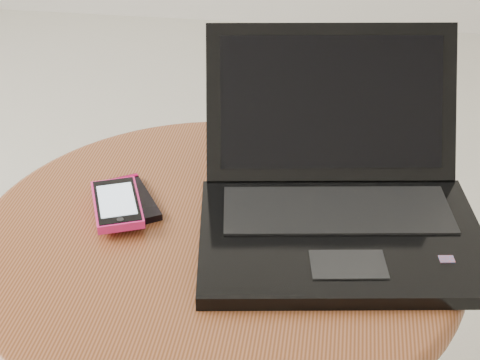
# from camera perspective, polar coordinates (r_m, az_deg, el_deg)

# --- Properties ---
(table) EXTENTS (0.59, 0.59, 0.47)m
(table) POSITION_cam_1_polar(r_m,az_deg,el_deg) (0.95, -1.79, -8.91)
(table) COLOR #572C11
(table) RESTS_ON ground
(laptop) EXTENTS (0.37, 0.37, 0.19)m
(laptop) POSITION_cam_1_polar(r_m,az_deg,el_deg) (0.89, 7.52, -1.25)
(laptop) COLOR black
(laptop) RESTS_ON table
(phone_black) EXTENTS (0.10, 0.12, 0.01)m
(phone_black) POSITION_cam_1_polar(r_m,az_deg,el_deg) (0.94, -8.54, -1.56)
(phone_black) COLOR black
(phone_black) RESTS_ON table
(phone_pink) EXTENTS (0.09, 0.12, 0.01)m
(phone_pink) POSITION_cam_1_polar(r_m,az_deg,el_deg) (0.92, -9.41, -1.81)
(phone_pink) COLOR #FC247B
(phone_pink) RESTS_ON phone_black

